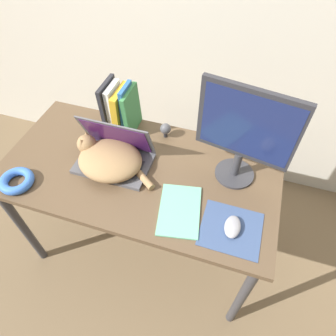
{
  "coord_description": "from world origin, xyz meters",
  "views": [
    {
      "loc": [
        0.4,
        -0.48,
        1.81
      ],
      "look_at": [
        0.15,
        0.3,
        0.85
      ],
      "focal_mm": 32.0,
      "sensor_mm": 36.0,
      "label": 1
    }
  ],
  "objects_px": {
    "webcam": "(165,129)",
    "book_row": "(120,108)",
    "external_monitor": "(245,133)",
    "computer_mouse": "(233,227)",
    "cat": "(108,159)",
    "cable_coil": "(17,181)",
    "notepad": "(180,210)",
    "laptop": "(115,155)"
  },
  "relations": [
    {
      "from": "webcam",
      "to": "book_row",
      "type": "bearing_deg",
      "value": 178.72
    },
    {
      "from": "external_monitor",
      "to": "computer_mouse",
      "type": "xyz_separation_m",
      "value": [
        0.04,
        -0.28,
        -0.24
      ]
    },
    {
      "from": "external_monitor",
      "to": "computer_mouse",
      "type": "distance_m",
      "value": 0.37
    },
    {
      "from": "cat",
      "to": "external_monitor",
      "type": "distance_m",
      "value": 0.61
    },
    {
      "from": "cat",
      "to": "cable_coil",
      "type": "xyz_separation_m",
      "value": [
        -0.35,
        -0.22,
        -0.03
      ]
    },
    {
      "from": "external_monitor",
      "to": "notepad",
      "type": "xyz_separation_m",
      "value": [
        -0.18,
        -0.26,
        -0.25
      ]
    },
    {
      "from": "cat",
      "to": "cable_coil",
      "type": "height_order",
      "value": "cat"
    },
    {
      "from": "computer_mouse",
      "to": "laptop",
      "type": "bearing_deg",
      "value": 162.09
    },
    {
      "from": "notepad",
      "to": "webcam",
      "type": "distance_m",
      "value": 0.45
    },
    {
      "from": "computer_mouse",
      "to": "webcam",
      "type": "bearing_deg",
      "value": 134.42
    },
    {
      "from": "cable_coil",
      "to": "webcam",
      "type": "relative_size",
      "value": 1.89
    },
    {
      "from": "cable_coil",
      "to": "webcam",
      "type": "xyz_separation_m",
      "value": [
        0.53,
        0.49,
        0.03
      ]
    },
    {
      "from": "cat",
      "to": "webcam",
      "type": "distance_m",
      "value": 0.33
    },
    {
      "from": "book_row",
      "to": "laptop",
      "type": "bearing_deg",
      "value": -74.29
    },
    {
      "from": "book_row",
      "to": "cable_coil",
      "type": "relative_size",
      "value": 1.68
    },
    {
      "from": "laptop",
      "to": "computer_mouse",
      "type": "distance_m",
      "value": 0.62
    },
    {
      "from": "laptop",
      "to": "external_monitor",
      "type": "distance_m",
      "value": 0.59
    },
    {
      "from": "notepad",
      "to": "webcam",
      "type": "xyz_separation_m",
      "value": [
        -0.19,
        0.41,
        0.05
      ]
    },
    {
      "from": "computer_mouse",
      "to": "webcam",
      "type": "height_order",
      "value": "webcam"
    },
    {
      "from": "webcam",
      "to": "computer_mouse",
      "type": "bearing_deg",
      "value": -45.58
    },
    {
      "from": "book_row",
      "to": "external_monitor",
      "type": "bearing_deg",
      "value": -13.6
    },
    {
      "from": "book_row",
      "to": "cable_coil",
      "type": "height_order",
      "value": "book_row"
    },
    {
      "from": "book_row",
      "to": "computer_mouse",
      "type": "bearing_deg",
      "value": -33.31
    },
    {
      "from": "webcam",
      "to": "notepad",
      "type": "bearing_deg",
      "value": -64.5
    },
    {
      "from": "external_monitor",
      "to": "notepad",
      "type": "bearing_deg",
      "value": -124.72
    },
    {
      "from": "cable_coil",
      "to": "notepad",
      "type": "distance_m",
      "value": 0.73
    },
    {
      "from": "laptop",
      "to": "book_row",
      "type": "height_order",
      "value": "book_row"
    },
    {
      "from": "cat",
      "to": "book_row",
      "type": "xyz_separation_m",
      "value": [
        -0.05,
        0.28,
        0.07
      ]
    },
    {
      "from": "computer_mouse",
      "to": "cat",
      "type": "bearing_deg",
      "value": 165.71
    },
    {
      "from": "laptop",
      "to": "cat",
      "type": "distance_m",
      "value": 0.04
    },
    {
      "from": "cable_coil",
      "to": "laptop",
      "type": "bearing_deg",
      "value": 35.24
    },
    {
      "from": "external_monitor",
      "to": "computer_mouse",
      "type": "bearing_deg",
      "value": -82.11
    },
    {
      "from": "cat",
      "to": "notepad",
      "type": "height_order",
      "value": "cat"
    },
    {
      "from": "cable_coil",
      "to": "book_row",
      "type": "bearing_deg",
      "value": 59.33
    },
    {
      "from": "cat",
      "to": "computer_mouse",
      "type": "height_order",
      "value": "cat"
    },
    {
      "from": "cable_coil",
      "to": "notepad",
      "type": "relative_size",
      "value": 0.54
    },
    {
      "from": "notepad",
      "to": "computer_mouse",
      "type": "bearing_deg",
      "value": -4.44
    },
    {
      "from": "cable_coil",
      "to": "webcam",
      "type": "height_order",
      "value": "webcam"
    },
    {
      "from": "laptop",
      "to": "computer_mouse",
      "type": "height_order",
      "value": "laptop"
    },
    {
      "from": "laptop",
      "to": "cable_coil",
      "type": "bearing_deg",
      "value": -144.76
    },
    {
      "from": "laptop",
      "to": "cat",
      "type": "xyz_separation_m",
      "value": [
        -0.01,
        -0.04,
        0.01
      ]
    },
    {
      "from": "cat",
      "to": "computer_mouse",
      "type": "distance_m",
      "value": 0.62
    }
  ]
}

